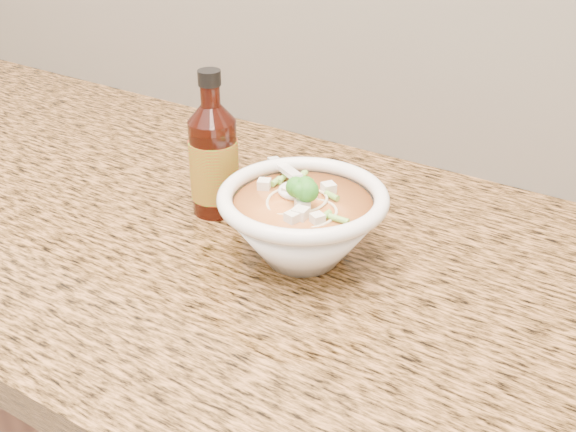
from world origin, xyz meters
The scene contains 3 objects.
counter_slab centered at (0.00, 1.68, 0.88)m, with size 4.00×0.68×0.04m, color #9B6638.
soup_bowl centered at (0.09, 1.66, 0.95)m, with size 0.20×0.19×0.11m.
hot_sauce_bottle centered at (-0.07, 1.70, 0.97)m, with size 0.07×0.07×0.19m.
Camera 1 is at (0.46, 1.05, 1.36)m, focal length 45.00 mm.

